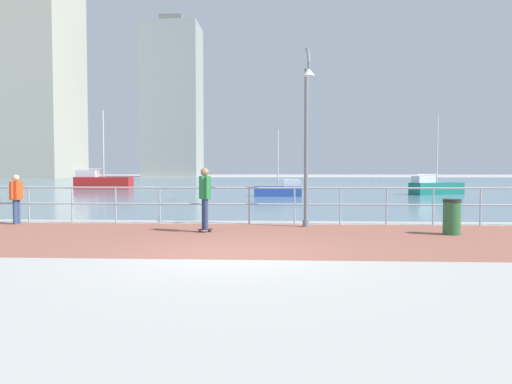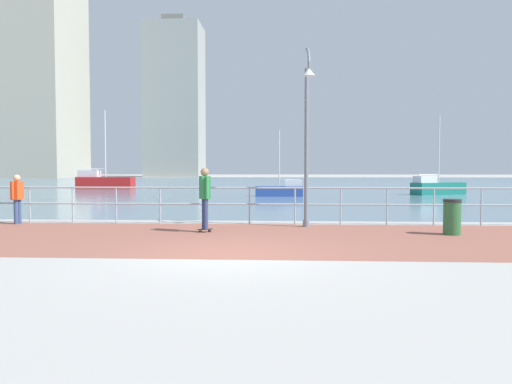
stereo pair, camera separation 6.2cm
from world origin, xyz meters
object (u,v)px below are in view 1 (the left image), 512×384
Objects in this scene: trash_bin at (452,217)px; sailboat_blue at (435,187)px; sailboat_yellow at (280,190)px; sailboat_red at (102,181)px; lamppost at (307,128)px; skateboarder at (205,194)px; bystander at (16,195)px.

trash_bin is 21.40m from sailboat_blue.
sailboat_red is at bearing 144.96° from sailboat_yellow.
trash_bin is 18.50m from sailboat_yellow.
lamppost is 5.62× the size of trash_bin.
sailboat_red is (-16.27, 27.32, -2.25)m from lamppost.
skateboarder is 0.26× the size of sailboat_red.
sailboat_blue reaches higher than skateboarder.
sailboat_yellow is at bearing 63.40° from bystander.
sailboat_red is at bearing 162.48° from sailboat_blue.
trash_bin is at bearing -20.81° from lamppost.
bystander is 0.37× the size of sailboat_yellow.
sailboat_blue is at bearing 14.33° from sailboat_yellow.
trash_bin is 0.14× the size of sailboat_red.
lamppost is 16.73m from sailboat_yellow.
skateboarder is 1.13× the size of bystander.
skateboarder is 23.87m from sailboat_blue.
sailboat_yellow is 10.73m from sailboat_blue.
sailboat_blue is (18.47, 18.77, -0.39)m from bystander.
sailboat_red reaches higher than lamppost.
skateboarder is at bearing -15.19° from bystander.
bystander is 26.33m from sailboat_blue.
lamppost reaches higher than trash_bin.
sailboat_blue is at bearing -17.52° from sailboat_red.
sailboat_yellow is 18.81m from sailboat_red.
bystander is 0.23× the size of sailboat_red.
bystander is at bearing -74.76° from sailboat_red.
sailboat_blue is (12.32, 20.43, -0.54)m from skateboarder.
sailboat_yellow is 0.79× the size of sailboat_blue.
lamppost is 3.40× the size of bystander.
sailboat_red is at bearing 120.77° from lamppost.
lamppost is 3.57m from skateboarder.
sailboat_yellow is at bearing -165.67° from sailboat_blue.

